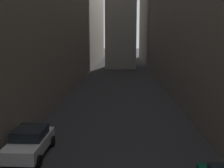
% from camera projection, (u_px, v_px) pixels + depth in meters
% --- Properties ---
extents(ground_plane, '(264.00, 264.00, 0.00)m').
position_uv_depth(ground_plane, '(119.00, 86.00, 36.98)').
color(ground_plane, '#232326').
extents(parked_car_left_far, '(1.90, 4.05, 1.44)m').
position_uv_depth(parked_car_left_far, '(30.00, 142.00, 15.23)').
color(parked_car_left_far, silver).
rests_on(parked_car_left_far, ground).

